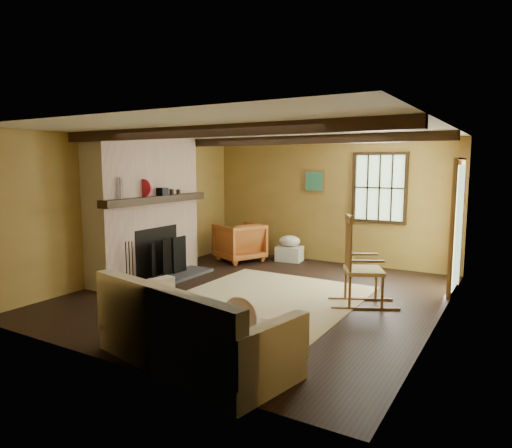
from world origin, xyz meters
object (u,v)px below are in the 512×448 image
Objects in this scene: fireplace at (146,213)px; rocking_chair at (360,267)px; sofa at (191,335)px; armchair at (239,242)px; laundry_basket at (289,254)px.

rocking_chair is (3.67, 0.30, -0.57)m from fireplace.
armchair is (-2.18, 4.28, 0.09)m from sofa.
fireplace is 1.90× the size of rocking_chair.
fireplace is 1.09× the size of sofa.
rocking_chair is at bearing -44.65° from laundry_basket.
sofa is at bearing 51.64° from armchair.
fireplace is at bearing 151.78° from sofa.
rocking_chair is at bearing 86.50° from armchair.
laundry_basket is (-1.31, 4.78, -0.15)m from sofa.
sofa is 4.42× the size of laundry_basket.
sofa is (2.86, -2.38, -0.81)m from fireplace.
laundry_basket is at bearing 57.04° from fireplace.
fireplace reaches higher than sofa.
rocking_chair is 3.01m from laundry_basket.
armchair is at bearing 128.60° from sofa.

